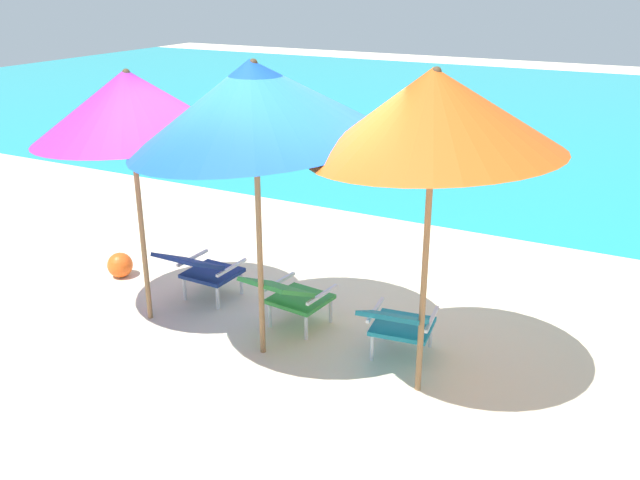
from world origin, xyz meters
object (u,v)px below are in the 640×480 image
Objects in this scene: lounge_chair_left at (201,268)px; beach_umbrella_right at (434,112)px; lounge_chair_center at (289,294)px; beach_ball at (120,265)px; beach_umbrella_left at (129,104)px; beach_umbrella_center at (255,102)px; lounge_chair_right at (398,323)px.

beach_umbrella_right is at bearing -10.47° from lounge_chair_left.
lounge_chair_center is 0.34× the size of beach_umbrella_right.
beach_umbrella_left is at bearing -32.82° from beach_ball.
lounge_chair_right is at bearing 18.86° from beach_umbrella_center.
lounge_chair_left is 0.33× the size of beach_umbrella_right.
lounge_chair_center is 1.94m from beach_umbrella_center.
lounge_chair_right is 3.10m from beach_umbrella_left.
beach_umbrella_center is at bearing -15.88° from beach_ball.
beach_ball is at bearing 174.97° from lounge_chair_left.
lounge_chair_center is 3.22× the size of beach_ball.
beach_umbrella_left reaches higher than lounge_chair_right.
beach_umbrella_right is 4.44m from beach_ball.
lounge_chair_left is 1.13m from lounge_chair_center.
beach_umbrella_left is 2.33m from beach_ball.
beach_umbrella_right is (0.32, -0.31, 1.92)m from lounge_chair_right.
lounge_chair_left is 0.96× the size of lounge_chair_center.
beach_umbrella_left is 0.89× the size of beach_umbrella_center.
lounge_chair_left reaches higher than beach_ball.
beach_umbrella_left is 2.85m from beach_umbrella_right.
lounge_chair_center reaches higher than beach_ball.
beach_umbrella_center is (-1.16, -0.40, 1.89)m from lounge_chair_right.
beach_umbrella_center is (-0.03, -0.45, 1.89)m from lounge_chair_center.
beach_umbrella_right is (1.45, -0.37, 1.92)m from lounge_chair_center.
beach_umbrella_center is 1.48m from beach_umbrella_right.
lounge_chair_left and lounge_chair_center have the same top height.
beach_ball is at bearing 171.30° from beach_umbrella_right.
lounge_chair_right is at bearing 8.13° from beach_umbrella_left.
lounge_chair_right is 1.97m from beach_umbrella_right.
beach_ball is (-3.51, 0.27, -0.26)m from lounge_chair_right.
lounge_chair_left is 2.25m from beach_umbrella_center.
beach_umbrella_right is (1.48, 0.08, 0.03)m from beach_umbrella_center.
beach_umbrella_right is at bearing -14.14° from lounge_chair_center.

